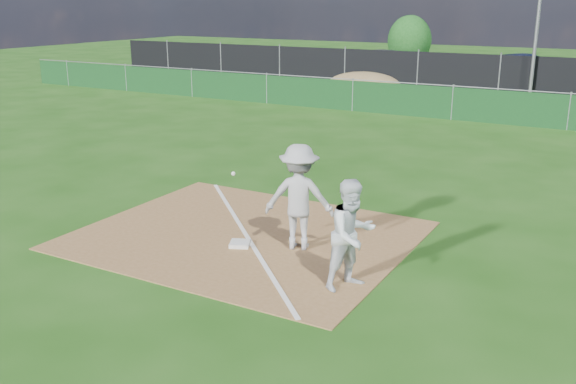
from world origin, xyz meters
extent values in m
plane|color=#1B4A10|center=(0.00, 10.00, 0.00)|extent=(90.00, 90.00, 0.00)
cube|color=brown|center=(0.00, 1.00, 0.01)|extent=(6.00, 5.00, 0.02)
cube|color=white|center=(0.00, 1.00, 0.03)|extent=(5.01, 5.01, 0.01)
cube|color=#0F3816|center=(0.00, 15.00, 0.60)|extent=(44.00, 0.05, 1.20)
ellipsoid|color=olive|center=(-5.00, 18.50, 0.58)|extent=(3.38, 2.60, 1.17)
cube|color=black|center=(0.00, 23.00, 0.90)|extent=(46.00, 0.04, 1.80)
cube|color=black|center=(0.00, 28.00, 0.01)|extent=(46.00, 9.00, 0.01)
cylinder|color=slate|center=(1.50, 22.70, 4.00)|extent=(0.16, 0.16, 8.00)
cube|color=silver|center=(0.21, 0.47, 0.06)|extent=(0.46, 0.46, 0.07)
imported|color=#B5B5B8|center=(1.18, 0.93, 0.96)|extent=(1.39, 1.10, 1.89)
sphere|color=white|center=(-0.27, 1.03, 1.17)|extent=(0.08, 0.08, 0.08)
imported|color=silver|center=(2.65, -0.10, 0.87)|extent=(0.97, 1.05, 1.74)
imported|color=#B2B5BA|center=(-7.21, 27.52, 0.80)|extent=(4.96, 3.26, 1.57)
imported|color=#111733|center=(0.37, 27.30, 0.76)|extent=(4.83, 3.38, 1.51)
cylinder|color=#382316|center=(-7.75, 32.47, 0.47)|extent=(0.24, 0.24, 0.94)
ellipsoid|color=#164D16|center=(-7.75, 32.47, 1.72)|extent=(2.81, 2.81, 3.23)
camera|label=1|loc=(6.28, -8.53, 4.29)|focal=40.00mm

